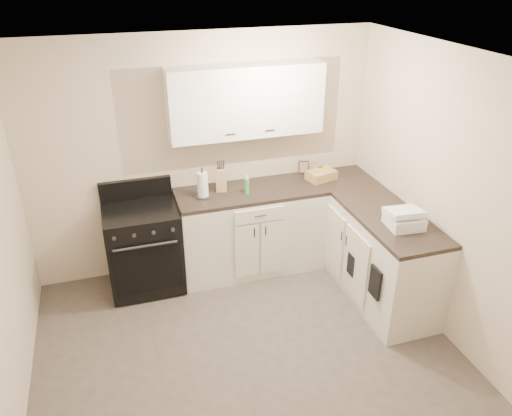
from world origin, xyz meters
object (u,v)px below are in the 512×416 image
object	(u,v)px
stove	(144,248)
paper_towel	(203,185)
countertop_grill	(404,221)
wicker_basket	(321,175)
knife_block	(221,180)

from	to	relation	value
stove	paper_towel	xyz separation A→B (m)	(0.64, 0.02, 0.61)
paper_towel	countertop_grill	world-z (taller)	paper_towel
stove	wicker_basket	xyz separation A→B (m)	(1.95, 0.06, 0.53)
paper_towel	countertop_grill	xyz separation A→B (m)	(1.59, -1.15, -0.08)
stove	countertop_grill	world-z (taller)	countertop_grill
stove	knife_block	world-z (taller)	knife_block
paper_towel	stove	bearing A→B (deg)	-178.00
paper_towel	knife_block	bearing A→B (deg)	21.46
wicker_basket	countertop_grill	size ratio (longest dim) A/B	1.00
wicker_basket	stove	bearing A→B (deg)	-178.30
wicker_basket	countertop_grill	distance (m)	1.22
knife_block	paper_towel	size ratio (longest dim) A/B	0.92
knife_block	countertop_grill	world-z (taller)	knife_block
knife_block	paper_towel	bearing A→B (deg)	-144.93
paper_towel	countertop_grill	size ratio (longest dim) A/B	0.87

